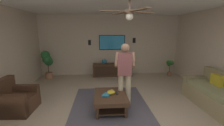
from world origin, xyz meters
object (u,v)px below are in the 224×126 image
potted_plant_short (170,65)px  wall_speaker_right (90,43)px  ceiling_fan (129,13)px  remote_white (113,91)px  armchair (15,101)px  tv (112,42)px  remote_black (116,93)px  book (106,95)px  bowl (111,92)px  vase_round (104,61)px  person_standing (125,71)px  potted_plant_tall (47,61)px  wall_speaker_left (134,40)px  coffee_table (111,99)px  media_console (113,70)px  couch (218,96)px

potted_plant_short → wall_speaker_right: wall_speaker_right is taller
ceiling_fan → remote_white: bearing=34.2°
armchair → tv: tv is taller
armchair → remote_black: size_ratio=5.68×
book → bowl: bearing=152.5°
vase_round → book: bearing=179.2°
tv → remote_black: bearing=-2.6°
bowl → book: size_ratio=0.92×
person_standing → book: bearing=133.2°
vase_round → wall_speaker_right: bearing=66.8°
potted_plant_short → vase_round: vase_round is taller
wall_speaker_right → book: bearing=-169.8°
potted_plant_tall → wall_speaker_right: size_ratio=5.34×
bowl → wall_speaker_right: (3.18, 0.71, 1.01)m
wall_speaker_right → wall_speaker_left: bearing=-90.0°
potted_plant_tall → potted_plant_short: size_ratio=1.69×
wall_speaker_left → wall_speaker_right: size_ratio=1.00×
book → coffee_table: bearing=141.4°
coffee_table → remote_white: bearing=-20.6°
potted_plant_short → wall_speaker_right: 3.68m
coffee_table → ceiling_fan: (-0.25, -0.38, 2.02)m
book → potted_plant_tall: bearing=-113.5°
armchair → coffee_table: 2.34m
armchair → wall_speaker_left: (3.11, -3.62, 1.26)m
ceiling_fan → bowl: bearing=51.0°
book → wall_speaker_left: size_ratio=1.00×
tv → remote_black: tv is taller
armchair → person_standing: (0.17, -2.73, 0.65)m
coffee_table → bowl: size_ratio=4.94×
ceiling_fan → armchair: bearing=82.4°
coffee_table → tv: size_ratio=0.88×
potted_plant_short → vase_round: (0.14, 2.89, 0.18)m
armchair → ceiling_fan: 3.41m
vase_round → remote_white: bearing=-177.2°
media_console → wall_speaker_right: wall_speaker_right is taller
coffee_table → potted_plant_short: bearing=-45.2°
bowl → wall_speaker_left: wall_speaker_left is taller
remote_black → person_standing: bearing=-59.5°
person_standing → wall_speaker_left: wall_speaker_left is taller
book → vase_round: 3.01m
person_standing → remote_white: (-0.08, 0.32, -0.52)m
potted_plant_tall → potted_plant_short: potted_plant_tall is taller
remote_black → wall_speaker_right: bearing=3.1°
remote_white → potted_plant_short: bearing=112.8°
couch → coffee_table: size_ratio=1.91×
wall_speaker_left → potted_plant_tall: bearing=97.2°
armchair → potted_plant_tall: bearing=94.3°
bowl → ceiling_fan: size_ratio=0.17×
coffee_table → ceiling_fan: size_ratio=0.84×
armchair → potted_plant_tall: (2.65, 0.06, 0.46)m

